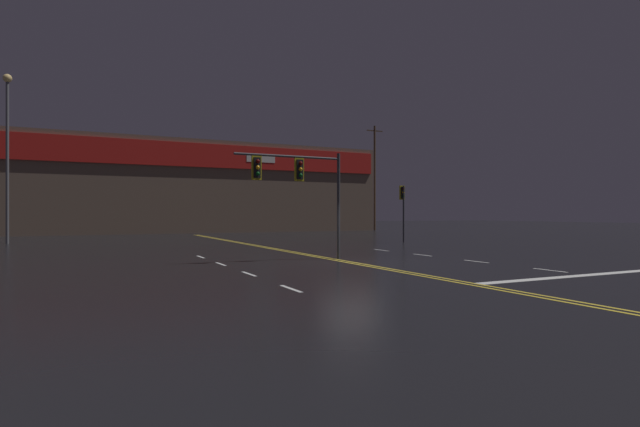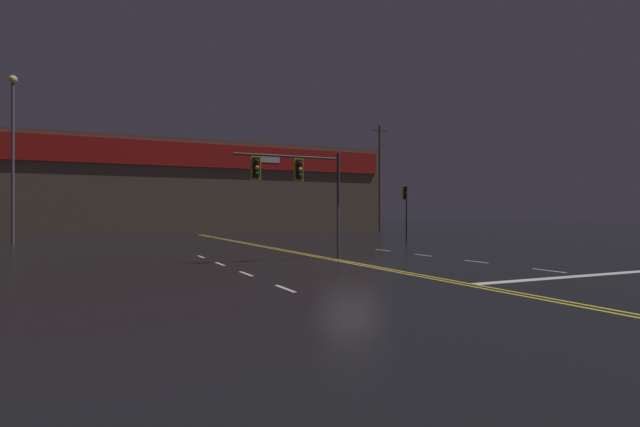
# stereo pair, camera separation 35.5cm
# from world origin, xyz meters

# --- Properties ---
(ground_plane) EXTENTS (200.00, 200.00, 0.00)m
(ground_plane) POSITION_xyz_m (0.00, 0.00, 0.00)
(ground_plane) COLOR black
(road_markings) EXTENTS (14.62, 60.00, 0.01)m
(road_markings) POSITION_xyz_m (0.95, -1.33, 0.00)
(road_markings) COLOR gold
(road_markings) RESTS_ON ground
(traffic_signal_median) EXTENTS (4.82, 0.36, 4.66)m
(traffic_signal_median) POSITION_xyz_m (-1.67, 1.84, 3.54)
(traffic_signal_median) COLOR #38383D
(traffic_signal_median) RESTS_ON ground
(traffic_signal_corner_northeast) EXTENTS (0.42, 0.36, 3.98)m
(traffic_signal_corner_northeast) POSITION_xyz_m (10.63, 11.44, 2.92)
(traffic_signal_corner_northeast) COLOR #38383D
(traffic_signal_corner_northeast) RESTS_ON ground
(streetlight_near_left) EXTENTS (0.56, 0.56, 11.30)m
(streetlight_near_left) POSITION_xyz_m (-14.23, 21.29, 7.04)
(streetlight_near_left) COLOR #59595E
(streetlight_near_left) RESTS_ON ground
(building_backdrop) EXTENTS (43.99, 10.23, 9.66)m
(building_backdrop) POSITION_xyz_m (0.00, 38.48, 4.85)
(building_backdrop) COLOR brown
(building_backdrop) RESTS_ON ground
(utility_pole_row) EXTENTS (45.24, 0.26, 12.70)m
(utility_pole_row) POSITION_xyz_m (2.32, 34.03, 5.66)
(utility_pole_row) COLOR #4C3828
(utility_pole_row) RESTS_ON ground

